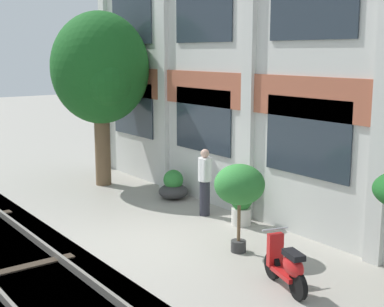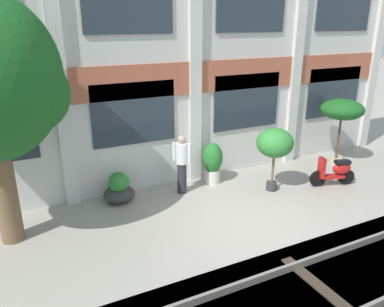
# 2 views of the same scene
# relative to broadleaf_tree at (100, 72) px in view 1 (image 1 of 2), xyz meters

# --- Properties ---
(ground_plane) EXTENTS (80.00, 80.00, 0.00)m
(ground_plane) POSITION_rel_broadleaf_tree_xyz_m (5.17, -1.57, -3.48)
(ground_plane) COLOR #9E998E
(apartment_facade) EXTENTS (14.95, 0.64, 7.42)m
(apartment_facade) POSITION_rel_broadleaf_tree_xyz_m (5.17, 1.54, 0.23)
(apartment_facade) COLOR silver
(apartment_facade) RESTS_ON ground
(rail_tracks) EXTENTS (22.59, 2.80, 0.43)m
(rail_tracks) POSITION_rel_broadleaf_tree_xyz_m (5.17, -4.34, -3.61)
(rail_tracks) COLOR #5B5449
(rail_tracks) RESTS_ON ground
(broadleaf_tree) EXTENTS (3.08, 2.93, 5.26)m
(broadleaf_tree) POSITION_rel_broadleaf_tree_xyz_m (0.00, 0.00, 0.00)
(broadleaf_tree) COLOR brown
(broadleaf_tree) RESTS_ON ground
(potted_plant_terracotta_small) EXTENTS (1.03, 1.03, 1.84)m
(potted_plant_terracotta_small) POSITION_rel_broadleaf_tree_xyz_m (6.80, -0.45, -2.08)
(potted_plant_terracotta_small) COLOR #333333
(potted_plant_terracotta_small) RESTS_ON ground
(potted_plant_ribbed_drum) EXTENTS (0.60, 0.60, 1.25)m
(potted_plant_ribbed_drum) POSITION_rel_broadleaf_tree_xyz_m (5.52, 0.78, -2.81)
(potted_plant_ribbed_drum) COLOR beige
(potted_plant_ribbed_drum) RESTS_ON ground
(potted_plant_wide_bowl) EXTENTS (0.83, 0.83, 0.83)m
(potted_plant_wide_bowl) POSITION_rel_broadleaf_tree_xyz_m (2.66, 0.80, -3.14)
(potted_plant_wide_bowl) COLOR #333333
(potted_plant_wide_bowl) RESTS_ON ground
(scooter_second_parked) EXTENTS (1.34, 0.65, 0.98)m
(scooter_second_parked) POSITION_rel_broadleaf_tree_xyz_m (8.66, -1.00, -3.04)
(scooter_second_parked) COLOR black
(scooter_second_parked) RESTS_ON ground
(resident_by_doorway) EXTENTS (0.42, 0.38, 1.70)m
(resident_by_doorway) POSITION_rel_broadleaf_tree_xyz_m (4.40, 0.54, -2.56)
(resident_by_doorway) COLOR #282833
(resident_by_doorway) RESTS_ON ground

